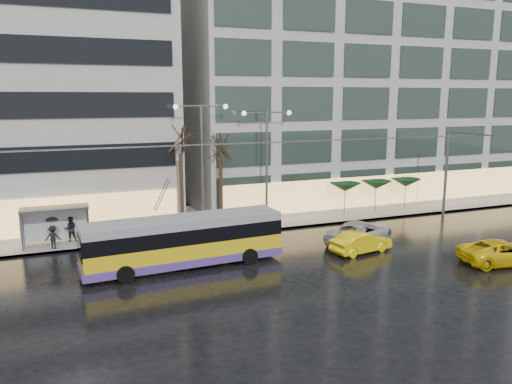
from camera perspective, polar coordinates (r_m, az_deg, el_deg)
ground at (r=26.51m, az=-3.96°, el=-10.64°), size 140.00×140.00×0.00m
sidewalk at (r=39.88m, az=-7.23°, el=-3.20°), size 80.00×10.00×0.15m
kerb at (r=35.25m, az=-5.26°, el=-5.04°), size 80.00×0.10×0.15m
building_right at (r=50.11m, az=10.69°, el=14.05°), size 32.00×14.00×25.00m
trolleybus at (r=29.08m, az=-8.21°, el=-5.76°), size 11.58×4.68×5.31m
catenary at (r=33.03m, az=-6.51°, el=1.29°), size 42.24×5.12×7.00m
bus_shelter at (r=35.14m, az=-22.59°, el=-2.71°), size 4.20×1.60×2.51m
street_lamp_near at (r=35.79m, az=-6.20°, el=4.84°), size 3.96×0.36×9.03m
street_lamp_far at (r=37.43m, az=1.24°, el=4.74°), size 3.96×0.36×8.53m
tree_a at (r=35.53m, az=-8.67°, el=6.52°), size 3.20×3.20×8.40m
tree_b at (r=36.55m, az=-4.10°, el=5.65°), size 3.20×3.20×7.70m
parasol_a at (r=41.23m, az=10.14°, el=0.55°), size 2.50×2.50×2.65m
parasol_b at (r=42.85m, az=13.57°, el=0.81°), size 2.50×2.50×2.65m
parasol_c at (r=44.62m, az=16.74°, el=1.04°), size 2.50×2.50×2.65m
taxi_b at (r=32.27m, az=11.92°, el=-5.63°), size 4.29×2.13×1.35m
taxi_c at (r=32.86m, az=26.36°, el=-6.19°), size 5.44×3.28×1.41m
sedan_silver at (r=34.19m, az=11.83°, el=-4.52°), size 6.10×4.76×1.54m
pedestrian_a at (r=36.20m, az=-19.04°, el=-2.69°), size 1.27×1.28×2.19m
pedestrian_b at (r=35.70m, az=-20.43°, el=-3.97°), size 0.82×0.64×1.68m
pedestrian_c at (r=34.23m, az=-22.22°, el=-4.23°), size 1.06×0.95×2.11m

